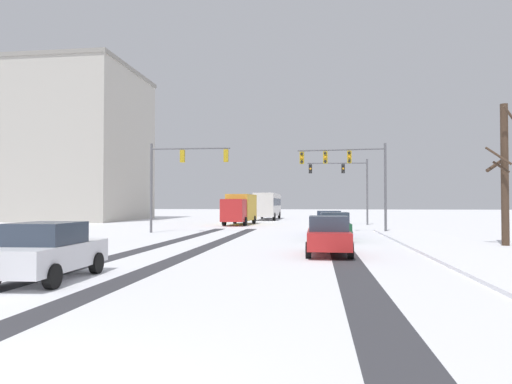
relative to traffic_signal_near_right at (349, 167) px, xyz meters
The scene contains 15 objects.
wheel_track_left_lane 16.77m from the traffic_signal_near_right, 118.69° to the right, with size 0.87×35.01×0.01m, color #38383D.
wheel_track_right_lane 14.94m from the traffic_signal_near_right, 95.14° to the right, with size 1.10×35.01×0.01m, color #38383D.
wheel_track_center 18.15m from the traffic_signal_near_right, 126.36° to the right, with size 0.90×35.01×0.01m, color #38383D.
sidewalk_kerb_right 16.86m from the traffic_signal_near_right, 75.82° to the right, with size 4.00×35.01×0.12m, color white.
traffic_signal_near_right is the anchor object (origin of this frame).
traffic_signal_near_left 12.51m from the traffic_signal_near_right, behind, with size 5.92×0.43×6.50m.
traffic_signal_far_right 11.68m from the traffic_signal_near_right, 87.43° to the left, with size 5.94×0.74×6.50m.
car_blue_lead 5.07m from the traffic_signal_near_right, 120.00° to the right, with size 1.87×4.12×1.62m.
car_dark_green_second 8.48m from the traffic_signal_near_right, 100.47° to the right, with size 1.85×4.11×1.62m.
car_red_third 15.60m from the traffic_signal_near_right, 97.23° to the right, with size 1.84×4.10×1.62m.
car_white_fourth 24.64m from the traffic_signal_near_right, 113.83° to the right, with size 1.98×4.18×1.62m.
bus_oncoming 26.83m from the traffic_signal_near_right, 109.06° to the left, with size 2.71×11.01×3.38m.
box_truck_delivery 14.86m from the traffic_signal_near_right, 133.34° to the left, with size 2.52×7.48×3.02m.
bare_tree_sidewalk_mid 11.93m from the traffic_signal_near_right, 53.19° to the right, with size 2.20×2.10×7.22m.
office_building_far_left_block 41.02m from the traffic_signal_near_right, 151.04° to the left, with size 21.64×15.87×18.89m.
Camera 1 is at (3.52, -4.13, 2.16)m, focal length 32.03 mm.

